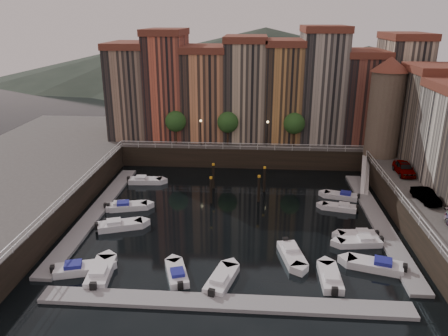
# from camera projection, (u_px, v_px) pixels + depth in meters

# --- Properties ---
(ground) EXTENTS (200.00, 200.00, 0.00)m
(ground) POSITION_uv_depth(u_px,v_px,m) (235.00, 214.00, 51.03)
(ground) COLOR black
(ground) RESTS_ON ground
(quay_far) EXTENTS (80.00, 20.00, 3.00)m
(quay_far) POSITION_uv_depth(u_px,v_px,m) (242.00, 141.00, 75.00)
(quay_far) COLOR black
(quay_far) RESTS_ON ground
(dock_left) EXTENTS (2.00, 28.00, 0.35)m
(dock_left) POSITION_uv_depth(u_px,v_px,m) (96.00, 212.00, 51.15)
(dock_left) COLOR gray
(dock_left) RESTS_ON ground
(dock_right) EXTENTS (2.00, 28.00, 0.35)m
(dock_right) POSITION_uv_depth(u_px,v_px,m) (378.00, 221.00, 48.91)
(dock_right) COLOR gray
(dock_right) RESTS_ON ground
(dock_near) EXTENTS (30.00, 2.00, 0.35)m
(dock_near) POSITION_uv_depth(u_px,v_px,m) (224.00, 303.00, 34.98)
(dock_near) COLOR gray
(dock_near) RESTS_ON ground
(mountains) EXTENTS (145.00, 100.00, 18.00)m
(mountains) POSITION_uv_depth(u_px,v_px,m) (256.00, 58.00, 151.78)
(mountains) COLOR #2D382D
(mountains) RESTS_ON ground
(far_terrace) EXTENTS (48.70, 10.30, 17.50)m
(far_terrace) POSITION_uv_depth(u_px,v_px,m) (263.00, 88.00, 69.28)
(far_terrace) COLOR #8F715B
(far_terrace) RESTS_ON quay_far
(corner_tower) EXTENTS (5.20, 5.20, 13.80)m
(corner_tower) POSITION_uv_depth(u_px,v_px,m) (386.00, 106.00, 59.91)
(corner_tower) COLOR #6B5B4C
(corner_tower) RESTS_ON quay_right
(promenade_trees) EXTENTS (21.20, 3.20, 5.20)m
(promenade_trees) POSITION_uv_depth(u_px,v_px,m) (232.00, 122.00, 66.06)
(promenade_trees) COLOR black
(promenade_trees) RESTS_ON quay_far
(street_lamps) EXTENTS (10.36, 0.36, 4.18)m
(street_lamps) POSITION_uv_depth(u_px,v_px,m) (234.00, 129.00, 65.33)
(street_lamps) COLOR black
(street_lamps) RESTS_ON quay_far
(railings) EXTENTS (36.08, 34.04, 0.52)m
(railings) POSITION_uv_depth(u_px,v_px,m) (237.00, 169.00, 54.37)
(railings) COLOR white
(railings) RESTS_ON ground
(gangway) EXTENTS (2.78, 8.32, 3.73)m
(gangway) POSITION_uv_depth(u_px,v_px,m) (365.00, 173.00, 58.62)
(gangway) COLOR white
(gangway) RESTS_ON ground
(mooring_pilings) EXTENTS (7.13, 5.30, 3.78)m
(mooring_pilings) POSITION_uv_depth(u_px,v_px,m) (237.00, 184.00, 55.54)
(mooring_pilings) COLOR black
(mooring_pilings) RESTS_ON ground
(boat_left_0) EXTENTS (5.01, 2.98, 1.12)m
(boat_left_0) POSITION_uv_depth(u_px,v_px,m) (79.00, 269.00, 39.30)
(boat_left_0) COLOR silver
(boat_left_0) RESTS_ON ground
(boat_left_1) EXTENTS (5.11, 3.28, 1.15)m
(boat_left_1) POSITION_uv_depth(u_px,v_px,m) (119.00, 225.00, 47.40)
(boat_left_1) COLOR silver
(boat_left_1) RESTS_ON ground
(boat_left_2) EXTENTS (4.63, 2.64, 1.04)m
(boat_left_2) POSITION_uv_depth(u_px,v_px,m) (123.00, 206.00, 52.23)
(boat_left_2) COLOR silver
(boat_left_2) RESTS_ON ground
(boat_left_3) EXTENTS (4.82, 2.76, 1.08)m
(boat_left_3) POSITION_uv_depth(u_px,v_px,m) (127.00, 206.00, 52.14)
(boat_left_3) COLOR silver
(boat_left_3) RESTS_ON ground
(boat_left_4) EXTENTS (4.79, 1.97, 1.09)m
(boat_left_4) POSITION_uv_depth(u_px,v_px,m) (145.00, 180.00, 60.25)
(boat_left_4) COLOR silver
(boat_left_4) RESTS_ON ground
(boat_right_0) EXTENTS (5.28, 3.14, 1.18)m
(boat_right_0) POSITION_uv_depth(u_px,v_px,m) (376.00, 265.00, 39.81)
(boat_right_0) COLOR silver
(boat_right_0) RESTS_ON ground
(boat_right_1) EXTENTS (4.66, 2.21, 1.05)m
(boat_right_1) POSITION_uv_depth(u_px,v_px,m) (360.00, 242.00, 43.98)
(boat_right_1) COLOR silver
(boat_right_1) RESTS_ON ground
(boat_right_2) EXTENTS (4.16, 1.74, 0.94)m
(boat_right_2) POSITION_uv_depth(u_px,v_px,m) (358.00, 235.00, 45.47)
(boat_right_2) COLOR silver
(boat_right_2) RESTS_ON ground
(boat_right_3) EXTENTS (4.29, 2.37, 0.96)m
(boat_right_3) POSITION_uv_depth(u_px,v_px,m) (340.00, 207.00, 51.96)
(boat_right_3) COLOR silver
(boat_right_3) RESTS_ON ground
(boat_right_4) EXTENTS (4.45, 2.65, 1.00)m
(boat_right_4) POSITION_uv_depth(u_px,v_px,m) (342.00, 196.00, 55.24)
(boat_right_4) COLOR silver
(boat_right_4) RESTS_ON ground
(boat_near_0) EXTENTS (2.33, 5.25, 1.19)m
(boat_near_0) POSITION_uv_depth(u_px,v_px,m) (101.00, 273.00, 38.65)
(boat_near_0) COLOR silver
(boat_near_0) RESTS_ON ground
(boat_near_1) EXTENTS (2.85, 4.57, 1.03)m
(boat_near_1) POSITION_uv_depth(u_px,v_px,m) (177.00, 274.00, 38.57)
(boat_near_1) COLOR silver
(boat_near_1) RESTS_ON ground
(boat_near_2) EXTENTS (2.98, 5.08, 1.14)m
(boat_near_2) POSITION_uv_depth(u_px,v_px,m) (221.00, 280.00, 37.60)
(boat_near_2) COLOR silver
(boat_near_2) RESTS_ON ground
(boat_near_3) EXTENTS (1.76, 4.75, 1.09)m
(boat_near_3) POSITION_uv_depth(u_px,v_px,m) (330.00, 278.00, 37.93)
(boat_near_3) COLOR silver
(boat_near_3) RESTS_ON ground
(car_a) EXTENTS (1.89, 4.68, 1.59)m
(car_a) POSITION_uv_depth(u_px,v_px,m) (404.00, 169.00, 54.52)
(car_a) COLOR gray
(car_a) RESTS_ON quay_right
(car_b) EXTENTS (2.15, 4.30, 1.35)m
(car_b) POSITION_uv_depth(u_px,v_px,m) (426.00, 197.00, 46.49)
(car_b) COLOR gray
(car_b) RESTS_ON quay_right
(boat_extra_54) EXTENTS (2.73, 5.09, 1.14)m
(boat_extra_54) POSITION_uv_depth(u_px,v_px,m) (292.00, 255.00, 41.60)
(boat_extra_54) COLOR silver
(boat_extra_54) RESTS_ON ground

